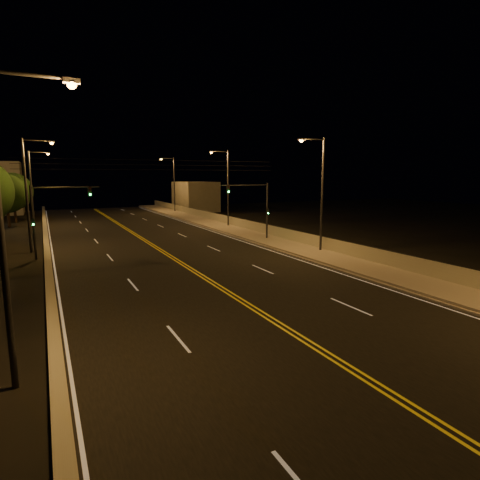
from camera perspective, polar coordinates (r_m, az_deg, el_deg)
name	(u,v)px	position (r m, az deg, el deg)	size (l,w,h in m)	color
road	(200,275)	(26.84, -5.75, -4.94)	(18.00, 120.00, 0.02)	black
sidewalk	(330,258)	(32.10, 12.63, -2.52)	(3.60, 120.00, 0.30)	gray
curb	(310,261)	(30.99, 9.92, -2.99)	(0.14, 120.00, 0.15)	gray
parapet_wall	(346,248)	(33.02, 14.91, -1.13)	(0.30, 120.00, 1.00)	#A19D86
jersey_barrier	(50,286)	(25.18, -25.42, -5.91)	(0.45, 120.00, 0.74)	#A19D86
distant_building_right	(195,196)	(75.35, -6.40, 6.20)	(6.00, 10.00, 5.32)	gray
parapet_rail	(347,242)	(32.94, 14.94, -0.22)	(0.06, 0.06, 120.00)	black
lane_markings	(200,275)	(26.77, -5.69, -4.95)	(17.32, 116.00, 0.00)	silver
streetlight_1	(320,188)	(33.88, 11.27, 7.25)	(2.55, 0.28, 9.56)	#2D2D33
streetlight_2	(226,184)	(50.13, -2.00, 8.00)	(2.55, 0.28, 9.56)	#2D2D33
streetlight_3	(173,181)	(71.33, -9.55, 8.24)	(2.55, 0.28, 9.56)	#2D2D33
streetlight_4	(9,212)	(13.60, -29.97, 3.52)	(2.55, 0.28, 9.56)	#2D2D33
streetlight_5	(30,188)	(38.11, -27.75, 6.57)	(2.55, 0.28, 9.56)	#2D2D33
streetlight_6	(33,184)	(57.66, -27.33, 7.15)	(2.55, 0.28, 9.56)	#2D2D33
traffic_signal_right	(258,204)	(39.56, 2.58, 5.07)	(5.11, 0.31, 5.80)	#2D2D33
traffic_signal_left	(47,212)	(34.70, -25.73, 3.59)	(5.11, 0.31, 5.80)	#2D2D33
overhead_wires	(159,165)	(35.11, -11.48, 10.42)	(22.00, 0.03, 0.83)	black
tree_2	(6,193)	(58.45, -30.32, 5.81)	(5.10, 5.10, 6.91)	black
tree_3	(13,191)	(63.65, -29.56, 6.04)	(5.08, 5.08, 6.89)	black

